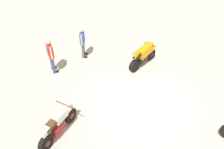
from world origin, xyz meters
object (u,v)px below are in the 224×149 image
motorcycle_cream_vintage (58,125)px  motorcycle_orange_sportbike (144,55)px  person_in_blue_shirt (82,41)px  person_in_red_shirt (51,54)px

motorcycle_cream_vintage → motorcycle_orange_sportbike: bearing=-11.7°
motorcycle_orange_sportbike → person_in_blue_shirt: (3.13, 0.32, 0.32)m
motorcycle_cream_vintage → motorcycle_orange_sportbike: motorcycle_orange_sportbike is taller
motorcycle_cream_vintage → person_in_blue_shirt: 5.03m
person_in_blue_shirt → person_in_red_shirt: person_in_red_shirt is taller
person_in_blue_shirt → person_in_red_shirt: size_ratio=0.94×
person_in_blue_shirt → person_in_red_shirt: 1.86m
motorcycle_orange_sportbike → person_in_blue_shirt: size_ratio=1.16×
motorcycle_orange_sportbike → person_in_red_shirt: bearing=139.3°
motorcycle_cream_vintage → person_in_red_shirt: bearing=41.8°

